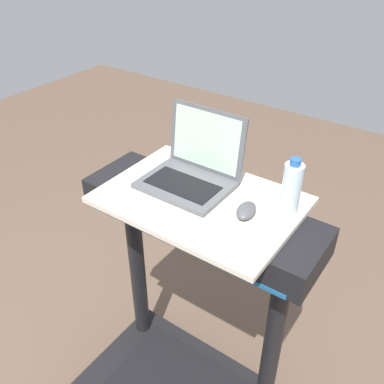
# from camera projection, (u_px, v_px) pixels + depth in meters

# --- Properties ---
(desk_board) EXTENTS (0.68, 0.48, 0.02)m
(desk_board) POSITION_uv_depth(u_px,v_px,m) (200.00, 200.00, 1.48)
(desk_board) COLOR beige
(desk_board) RESTS_ON treadmill_base
(laptop) EXTENTS (0.31, 0.27, 0.25)m
(laptop) POSITION_uv_depth(u_px,v_px,m) (192.00, 170.00, 1.53)
(laptop) COLOR #515459
(laptop) RESTS_ON desk_board
(computer_mouse) EXTENTS (0.08, 0.11, 0.03)m
(computer_mouse) POSITION_uv_depth(u_px,v_px,m) (246.00, 210.00, 1.38)
(computer_mouse) COLOR #4C4C51
(computer_mouse) RESTS_ON desk_board
(water_bottle) EXTENTS (0.06, 0.06, 0.20)m
(water_bottle) POSITION_uv_depth(u_px,v_px,m) (291.00, 188.00, 1.35)
(water_bottle) COLOR silver
(water_bottle) RESTS_ON desk_board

